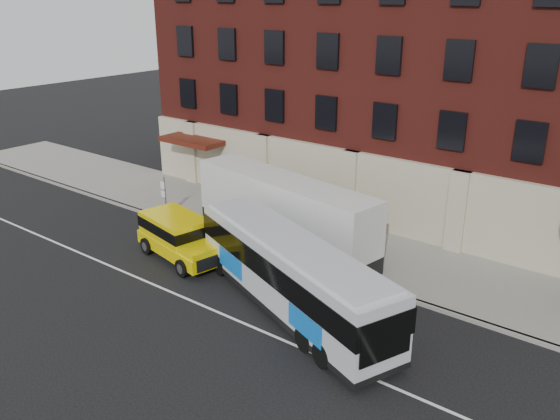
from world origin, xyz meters
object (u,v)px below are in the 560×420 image
Objects in this scene: city_bus at (291,272)px; shipping_container at (284,214)px; yellow_suv at (179,235)px; sign_pole at (165,195)px.

city_bus is 1.04× the size of shipping_container.
yellow_suv is 0.49× the size of shipping_container.
shipping_container is at bearing 7.64° from sign_pole.
city_bus is at bearing -49.97° from shipping_container.
shipping_container is (3.26, 3.95, 0.62)m from yellow_suv.
sign_pole is 0.46× the size of yellow_suv.
sign_pole is at bearing -172.36° from shipping_container.
sign_pole is 12.10m from city_bus.
yellow_suv is 5.16m from shipping_container.
shipping_container is (7.52, 1.01, 0.33)m from sign_pole.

